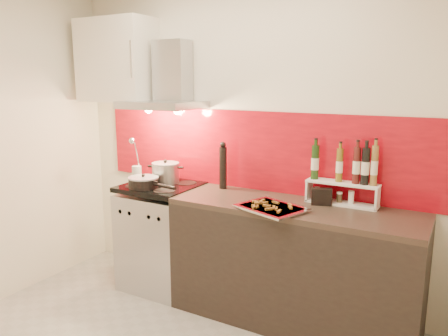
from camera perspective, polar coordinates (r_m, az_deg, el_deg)
The scene contains 13 objects.
back_wall at distance 3.56m, azimuth 3.59°, elevation 3.62°, with size 3.40×0.02×2.60m, color silver.
backsplash at distance 3.54m, azimuth 4.21°, elevation 2.26°, with size 3.00×0.02×0.64m, color maroon.
range_stove at distance 3.88m, azimuth -8.05°, elevation -8.90°, with size 0.60×0.60×0.91m.
counter at distance 3.33m, azimuth 8.99°, elevation -12.28°, with size 1.80×0.60×0.90m.
range_hood at distance 3.75m, azimuth -7.27°, elevation 10.74°, with size 0.62×0.50×0.61m.
upper_cabinet at distance 4.10m, azimuth -13.80°, elevation 13.46°, with size 0.70×0.35×0.72m, color white.
stock_pot at distance 3.80m, azimuth -7.64°, elevation -0.59°, with size 0.24×0.24×0.20m.
saute_pan at distance 3.65m, azimuth -10.39°, elevation -1.85°, with size 0.48×0.25×0.12m.
utensil_jar at distance 3.91m, azimuth -11.39°, elevation -0.06°, with size 0.08×0.13×0.40m.
pepper_mill at distance 3.58m, azimuth -0.14°, elevation 0.25°, with size 0.06×0.06×0.39m.
step_shelf at distance 3.23m, azimuth 15.53°, elevation -1.40°, with size 0.51×0.14×0.45m.
caddy_box at distance 3.21m, azimuth 12.62°, elevation -3.68°, with size 0.14×0.06×0.12m, color black.
baking_tray at distance 3.05m, azimuth 6.20°, elevation -5.18°, with size 0.53×0.47×0.03m.
Camera 1 is at (1.55, -1.77, 1.79)m, focal length 35.00 mm.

